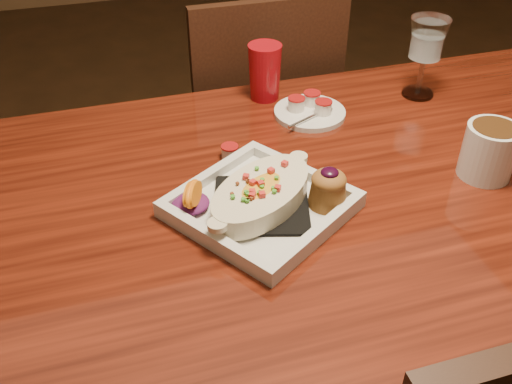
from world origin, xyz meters
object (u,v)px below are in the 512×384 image
object	(u,v)px
plate	(266,198)
coffee_mug	(491,149)
goblet	(427,43)
red_tumbler	(265,72)
chair_far	(256,130)
table	(350,225)
saucer	(310,110)

from	to	relation	value
plate	coffee_mug	bearing A→B (deg)	-34.41
goblet	red_tumbler	world-z (taller)	goblet
plate	coffee_mug	xyz separation A→B (m)	(0.43, -0.01, 0.03)
plate	coffee_mug	size ratio (longest dim) A/B	2.60
goblet	red_tumbler	bearing A→B (deg)	165.22
chair_far	goblet	size ratio (longest dim) A/B	5.10
plate	table	bearing A→B (deg)	-24.84
table	red_tumbler	distance (m)	0.41
coffee_mug	red_tumbler	distance (m)	0.51
chair_far	saucer	distance (m)	0.44
chair_far	saucer	xyz separation A→B (m)	(0.01, -0.36, 0.25)
coffee_mug	red_tumbler	world-z (taller)	red_tumbler
goblet	saucer	bearing A→B (deg)	-176.52
plate	goblet	world-z (taller)	goblet
plate	goblet	distance (m)	0.57
plate	goblet	size ratio (longest dim) A/B	1.97
table	goblet	xyz separation A→B (m)	(0.29, 0.29, 0.22)
red_tumbler	table	bearing A→B (deg)	-81.53
table	red_tumbler	bearing A→B (deg)	98.47
plate	red_tumbler	bearing A→B (deg)	40.19
plate	chair_far	bearing A→B (deg)	41.94
chair_far	red_tumbler	size ratio (longest dim) A/B	7.28
plate	saucer	xyz separation A→B (m)	(0.19, 0.29, -0.02)
saucer	red_tumbler	bearing A→B (deg)	122.92
table	plate	bearing A→B (deg)	-172.16
coffee_mug	chair_far	bearing A→B (deg)	103.48
saucer	chair_far	bearing A→B (deg)	92.22
table	coffee_mug	distance (m)	0.29
coffee_mug	goblet	xyz separation A→B (m)	(0.04, 0.32, 0.07)
goblet	red_tumbler	size ratio (longest dim) A/B	1.43
chair_far	goblet	xyz separation A→B (m)	(0.29, -0.34, 0.37)
saucer	table	bearing A→B (deg)	-92.97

